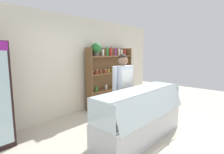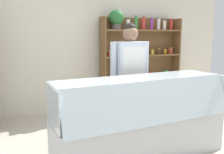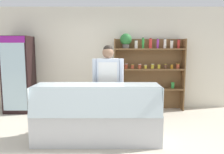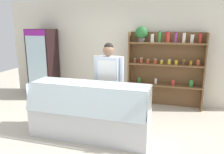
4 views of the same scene
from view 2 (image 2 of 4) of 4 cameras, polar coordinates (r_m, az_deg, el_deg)
ground_plane at (r=3.49m, az=6.96°, el=-16.35°), size 12.00×12.00×0.00m
back_wall at (r=5.10m, az=-5.83°, el=7.76°), size 6.80×0.10×2.70m
shelving_unit at (r=5.31m, az=5.86°, el=5.61°), size 1.82×0.30×1.99m
deli_display_case at (r=3.24m, az=6.36°, el=-12.46°), size 2.18×0.71×1.01m
shop_clerk at (r=3.65m, az=4.15°, el=1.42°), size 0.62×0.25×1.69m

